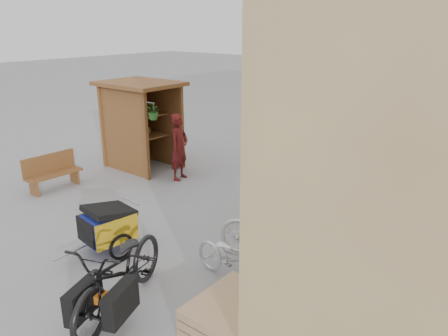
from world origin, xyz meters
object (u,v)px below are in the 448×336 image
Objects in this scene: child_trailer at (108,225)px; bike_6 at (354,177)px; shopping_carts at (413,158)px; bike_2 at (291,212)px; bike_1 at (268,232)px; bench at (52,171)px; bike_4 at (325,192)px; bike_0 at (234,259)px; bike_5 at (337,187)px; bike_3 at (304,201)px; bike_7 at (354,169)px; cargo_bike at (120,273)px; kiosk at (138,113)px; pallet_stack at (235,316)px; person_kiosk at (179,147)px.

child_trailer is 5.68m from bike_6.
bike_2 is (-0.87, -4.73, -0.11)m from shopping_carts.
bike_1 is at bearing 171.72° from bike_2.
bench is 0.72× the size of bike_4.
bike_0 is 0.81× the size of bike_4.
shopping_carts is at bearing -28.89° from bike_2.
child_trailer is 4.84m from bike_5.
bike_3 is 2.43m from bike_7.
cargo_bike is 1.42× the size of bike_2.
bike_4 is at bearing 66.31° from child_trailer.
kiosk is at bearing 61.71° from bike_2.
bench is 5.53m from cargo_bike.
bike_7 is (-0.20, 0.47, 0.05)m from bike_6.
bike_7 is (0.04, 2.43, 0.05)m from bike_3.
bike_5 is at bearing 4.86° from bike_3.
bike_1 is (0.86, 2.44, -0.06)m from cargo_bike.
bike_3 reaches higher than pallet_stack.
shopping_carts reaches higher than pallet_stack.
bike_4 is (0.77, 4.78, -0.09)m from cargo_bike.
bike_3 is 1.04m from bike_5.
bike_6 is at bearing -23.51° from bike_2.
bike_3 is 1.97m from bike_6.
kiosk reaches higher than bike_2.
bike_2 reaches higher than child_trailer.
bike_2 is at bearing -6.19° from bike_1.
bike_4 is 1.05× the size of bike_7.
bike_0 is at bearing 174.13° from bike_5.
bike_7 reaches higher than bike_4.
person_kiosk is 1.06× the size of bike_3.
bike_4 reaches higher than child_trailer.
pallet_stack is at bearing 2.60° from cargo_bike.
bike_3 is at bearing 162.43° from bike_5.
bike_4 is at bearing -102.03° from shopping_carts.
kiosk is 5.94m from bike_6.
person_kiosk is at bearing 117.59° from bike_7.
bike_5 is at bearing 67.58° from child_trailer.
bike_4 is at bearing 60.26° from cargo_bike.
bench is 0.89× the size of child_trailer.
bike_0 is at bearing -179.19° from bike_7.
bike_0 is at bearing -3.67° from bench.
bike_0 is 0.91× the size of bike_2.
cargo_bike is (4.75, -4.52, -0.96)m from kiosk.
pallet_stack is 0.68× the size of bike_1.
bike_5 is (-0.66, 4.49, 0.32)m from pallet_stack.
bike_4 is (3.95, 0.30, -0.36)m from person_kiosk.
kiosk is 2.77m from bench.
person_kiosk is at bearing 58.57° from bike_2.
bike_0 is at bearing 41.67° from cargo_bike.
cargo_bike reaches higher than bike_6.
child_trailer is 0.89× the size of person_kiosk.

